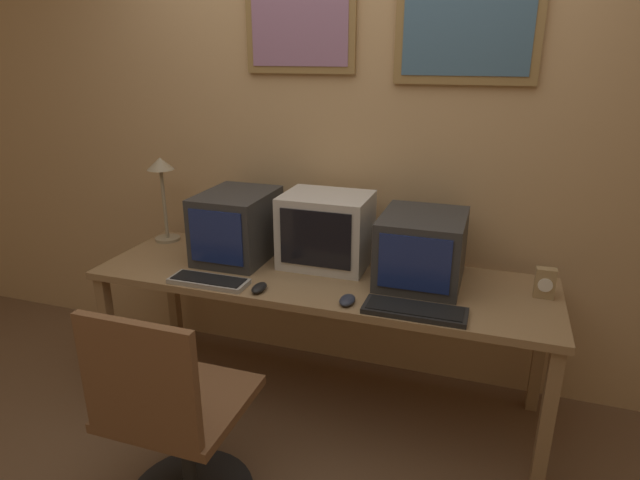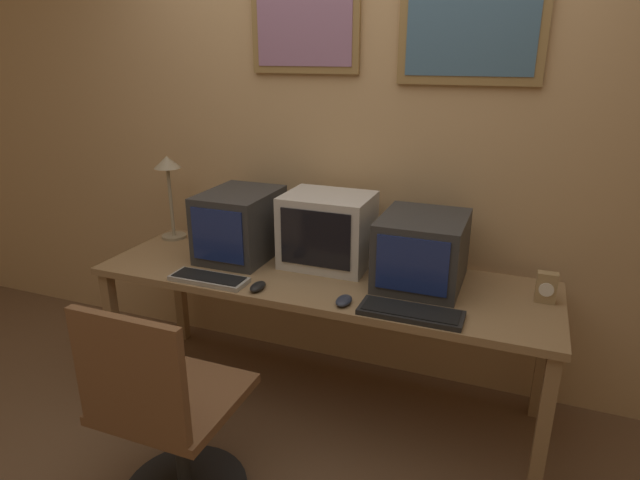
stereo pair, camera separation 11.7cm
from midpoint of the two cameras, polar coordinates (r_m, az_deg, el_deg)
wall_back at (r=2.91m, az=1.92°, el=10.23°), size 8.00×0.08×2.60m
desk at (r=2.67m, az=-1.26°, el=-5.12°), size 2.25×0.69×0.74m
monitor_left at (r=2.86m, az=-10.00°, el=1.53°), size 0.35×0.46×0.35m
monitor_center at (r=2.72m, az=-0.56°, el=1.08°), size 0.44×0.35×0.37m
monitor_right at (r=2.56m, az=9.52°, el=-0.90°), size 0.39×0.46×0.33m
keyboard_main at (r=2.62m, az=-13.04°, el=-4.28°), size 0.38×0.14×0.03m
keyboard_side at (r=2.30m, az=8.63°, el=-7.44°), size 0.44×0.16×0.03m
mouse_near_keyboard at (r=2.49m, az=-7.84°, el=-5.09°), size 0.06×0.11×0.03m
mouse_far_corner at (r=2.36m, az=1.49°, el=-6.44°), size 0.07×0.11×0.03m
desk_clock at (r=2.57m, az=21.67°, el=-4.30°), size 0.09×0.05×0.14m
desk_lamp at (r=3.18m, az=-17.55°, el=6.19°), size 0.15×0.15×0.49m
office_chair at (r=2.27m, az=-16.79°, el=-18.57°), size 0.52×0.52×0.95m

